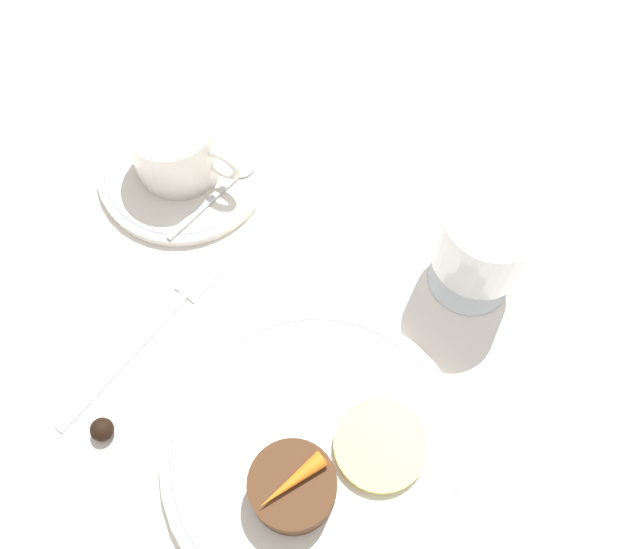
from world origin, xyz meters
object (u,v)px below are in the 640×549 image
Objects in this scene: dinner_plate at (316,455)px; wine_glass at (485,240)px; coffee_cup at (175,142)px; dessert_cake at (293,487)px; fork at (164,316)px.

dinner_plate is 2.11× the size of wine_glass.
coffee_cup reaches higher than dessert_cake.
dinner_plate is at bearing -101.65° from wine_glass.
coffee_cup is at bearing 144.17° from dinner_plate.
fork is (-0.17, 0.04, -0.01)m from dinner_plate.
wine_glass is 0.27m from fork.
coffee_cup is at bearing 139.21° from dessert_cake.
coffee_cup is 0.15m from fork.
wine_glass is at bearing 79.76° from dessert_cake.
dinner_plate is 0.04m from dessert_cake.
wine_glass is at bearing 5.74° from coffee_cup.
coffee_cup is 0.27m from wine_glass.
dinner_plate is at bearing -13.07° from fork.
fork is at bearing -142.91° from wine_glass.
wine_glass reaches higher than fork.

